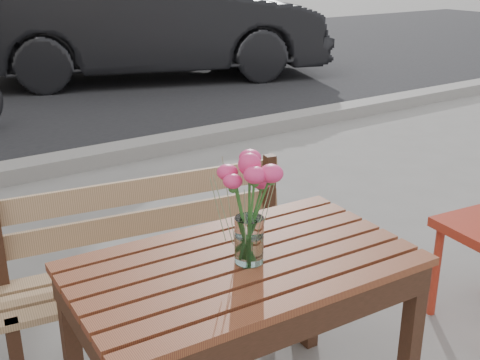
% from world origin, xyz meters
% --- Properties ---
extents(main_table, '(1.11, 0.68, 0.67)m').
position_xyz_m(main_table, '(-0.13, -0.02, 0.56)').
color(main_table, '#5F2719').
rests_on(main_table, ground).
extents(main_bench, '(1.28, 0.55, 0.77)m').
position_xyz_m(main_bench, '(-0.16, 0.59, 0.47)').
color(main_bench, '#8B6948').
rests_on(main_bench, ground).
extents(main_vase, '(0.19, 0.19, 0.35)m').
position_xyz_m(main_vase, '(-0.12, -0.04, 0.89)').
color(main_vase, white).
rests_on(main_vase, main_table).
extents(parked_car, '(4.85, 2.96, 1.51)m').
position_xyz_m(parked_car, '(2.50, 6.01, 0.75)').
color(parked_car, black).
rests_on(parked_car, ground).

